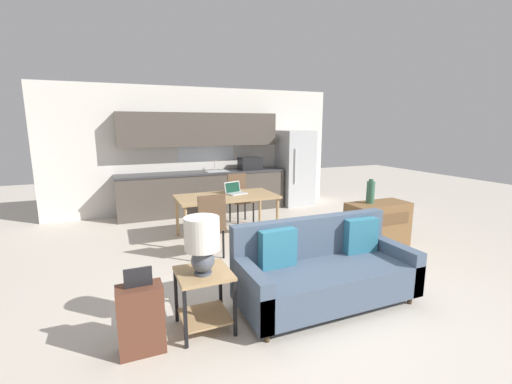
% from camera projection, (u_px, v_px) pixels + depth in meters
% --- Properties ---
extents(ground_plane, '(20.00, 20.00, 0.00)m').
position_uv_depth(ground_plane, '(305.00, 303.00, 3.69)').
color(ground_plane, beige).
extents(wall_back, '(6.40, 0.07, 2.70)m').
position_uv_depth(wall_back, '(199.00, 150.00, 7.62)').
color(wall_back, silver).
rests_on(wall_back, ground_plane).
extents(kitchen_counter, '(3.63, 0.65, 2.15)m').
position_uv_depth(kitchen_counter, '(204.00, 174.00, 7.45)').
color(kitchen_counter, '#4C443D').
rests_on(kitchen_counter, ground_plane).
extents(refrigerator, '(0.73, 0.76, 1.77)m').
position_uv_depth(refrigerator, '(295.00, 168.00, 8.18)').
color(refrigerator, '#B7BABC').
rests_on(refrigerator, ground_plane).
extents(dining_table, '(1.67, 0.86, 0.73)m').
position_uv_depth(dining_table, '(227.00, 199.00, 5.76)').
color(dining_table, tan).
rests_on(dining_table, ground_plane).
extents(couch, '(1.89, 0.80, 0.89)m').
position_uv_depth(couch, '(323.00, 271.00, 3.67)').
color(couch, '#3D2D1E').
rests_on(couch, ground_plane).
extents(side_table, '(0.49, 0.49, 0.57)m').
position_uv_depth(side_table, '(204.00, 291.00, 3.17)').
color(side_table, tan).
rests_on(side_table, ground_plane).
extents(table_lamp, '(0.31, 0.31, 0.53)m').
position_uv_depth(table_lamp, '(202.00, 241.00, 3.03)').
color(table_lamp, '#4C515B').
rests_on(table_lamp, side_table).
extents(credenza, '(0.99, 0.46, 0.71)m').
position_uv_depth(credenza, '(377.00, 225.00, 5.37)').
color(credenza, brown).
rests_on(credenza, ground_plane).
extents(vase, '(0.12, 0.12, 0.37)m').
position_uv_depth(vase, '(371.00, 192.00, 5.26)').
color(vase, '#336047').
rests_on(vase, credenza).
extents(dining_chair_near_left, '(0.46, 0.46, 0.95)m').
position_uv_depth(dining_chair_near_left, '(209.00, 223.00, 4.85)').
color(dining_chair_near_left, brown).
rests_on(dining_chair_near_left, ground_plane).
extents(dining_chair_far_right, '(0.47, 0.47, 0.95)m').
position_uv_depth(dining_chair_far_right, '(240.00, 196.00, 6.71)').
color(dining_chair_far_right, brown).
rests_on(dining_chair_far_right, ground_plane).
extents(laptop, '(0.38, 0.34, 0.20)m').
position_uv_depth(laptop, '(235.00, 191.00, 5.91)').
color(laptop, '#B7BABC').
rests_on(laptop, dining_table).
extents(suitcase, '(0.37, 0.22, 0.75)m').
position_uv_depth(suitcase, '(141.00, 319.00, 2.86)').
color(suitcase, brown).
rests_on(suitcase, ground_plane).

